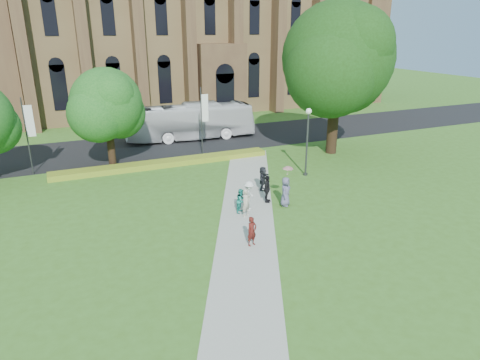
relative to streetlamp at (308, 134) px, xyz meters
name	(u,v)px	position (x,y,z in m)	size (l,w,h in m)	color
ground	(254,225)	(-7.50, -6.50, -3.30)	(160.00, 160.00, 0.00)	#3D661E
road	(168,144)	(-7.50, 13.50, -3.29)	(160.00, 10.00, 0.02)	black
footpath	(247,218)	(-7.50, -5.50, -3.28)	(3.20, 30.00, 0.04)	#B2B2A8
flower_hedge	(165,163)	(-9.50, 6.70, -3.07)	(18.00, 1.40, 0.45)	gold
cathedral	(198,11)	(2.50, 33.23, 9.69)	(52.60, 18.25, 28.00)	brown
streetlamp	(308,134)	(0.00, 0.00, 0.00)	(0.44, 0.44, 5.24)	#38383D
large_tree	(338,58)	(5.50, 4.50, 5.07)	(9.60, 9.60, 13.20)	#332114
street_tree_1	(107,104)	(-13.50, 8.00, 1.93)	(5.60, 5.60, 8.05)	#332114
banner_pole_0	(203,117)	(-5.39, 8.70, 0.09)	(0.70, 0.10, 6.00)	#38383D
banner_pole_1	(28,132)	(-19.39, 8.70, 0.09)	(0.70, 0.10, 6.00)	#38383D
tour_coach	(190,121)	(-4.82, 14.54, -1.46)	(3.05, 13.05, 3.64)	silver
pedestrian_0	(252,231)	(-8.67, -8.72, -2.45)	(0.59, 0.38, 1.60)	#4C1511
pedestrian_1	(241,201)	(-7.48, -4.58, -2.49)	(0.74, 0.58, 1.53)	#1B897A
pedestrian_2	(249,196)	(-6.89, -4.44, -2.31)	(1.23, 0.71, 1.90)	silver
pedestrian_3	(267,189)	(-5.27, -3.76, -2.35)	(1.07, 0.44, 1.82)	black
pedestrian_4	(285,192)	(-4.45, -4.73, -2.30)	(0.93, 0.61, 1.91)	slate
pedestrian_5	(263,178)	(-4.53, -1.63, -2.40)	(1.58, 0.50, 1.71)	black
pedestrian_6	(246,203)	(-7.43, -5.25, -2.38)	(0.64, 0.42, 1.75)	#ABA38F
parasol	(288,172)	(-4.27, -4.63, -1.05)	(0.66, 0.66, 0.58)	#E29FB1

